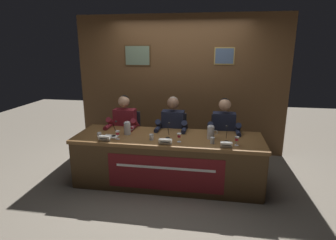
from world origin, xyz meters
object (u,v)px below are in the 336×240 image
(water_cup_left, at_px, (99,136))
(chair_center, at_px, (174,141))
(microphone_left, at_px, (114,131))
(panelist_center, at_px, (172,129))
(nameplate_left, at_px, (104,138))
(juice_glass_left, at_px, (118,133))
(water_pitcher_right_side, at_px, (211,132))
(water_cup_center, at_px, (151,137))
(conference_table, at_px, (167,154))
(microphone_right, at_px, (227,136))
(document_stack_left, at_px, (111,136))
(chair_right, at_px, (222,143))
(panelist_right, at_px, (224,131))
(nameplate_right, at_px, (226,145))
(juice_glass_center, at_px, (179,136))
(panelist_left, at_px, (124,126))
(water_pitcher_left_side, at_px, (127,128))
(water_cup_right, at_px, (212,141))
(nameplate_center, at_px, (165,142))
(juice_glass_right, at_px, (237,139))
(microphone_center, at_px, (168,133))
(chair_left, at_px, (128,138))

(water_cup_left, relative_size, chair_center, 0.09)
(microphone_left, height_order, panelist_center, panelist_center)
(nameplate_left, relative_size, juice_glass_left, 1.35)
(microphone_left, height_order, water_pitcher_right_side, microphone_left)
(panelist_center, bearing_deg, water_cup_center, -108.19)
(conference_table, relative_size, nameplate_left, 16.60)
(microphone_right, bearing_deg, document_stack_left, -177.66)
(juice_glass_left, relative_size, chair_right, 0.14)
(conference_table, height_order, panelist_right, panelist_right)
(water_cup_left, distance_m, nameplate_right, 1.80)
(microphone_left, bearing_deg, chair_right, 24.57)
(panelist_right, distance_m, microphone_right, 0.52)
(juice_glass_center, distance_m, chair_right, 1.11)
(panelist_left, bearing_deg, juice_glass_center, -32.22)
(nameplate_left, height_order, water_cup_left, water_cup_left)
(water_pitcher_left_side, bearing_deg, microphone_left, -144.97)
(chair_right, xyz_separation_m, document_stack_left, (-1.65, -0.79, 0.29))
(nameplate_right, height_order, document_stack_left, nameplate_right)
(chair_center, distance_m, water_cup_center, 0.91)
(juice_glass_center, relative_size, microphone_right, 0.57)
(conference_table, distance_m, water_cup_right, 0.71)
(nameplate_center, xyz_separation_m, chair_right, (0.80, 0.98, -0.33))
(juice_glass_center, bearing_deg, chair_right, 53.11)
(panelist_right, relative_size, juice_glass_right, 10.03)
(chair_right, bearing_deg, water_pitcher_left_side, -156.76)
(water_cup_left, relative_size, microphone_center, 0.39)
(microphone_left, relative_size, water_cup_center, 2.54)
(juice_glass_center, xyz_separation_m, water_pitcher_right_side, (0.43, 0.21, 0.01))
(chair_center, bearing_deg, microphone_center, -88.97)
(chair_left, relative_size, chair_center, 1.00)
(panelist_left, distance_m, panelist_right, 1.65)
(conference_table, height_order, microphone_left, microphone_left)
(conference_table, bearing_deg, panelist_left, 147.11)
(water_cup_left, height_order, chair_center, chair_center)
(water_pitcher_left_side, bearing_deg, microphone_right, -3.81)
(chair_left, xyz_separation_m, chair_center, (0.82, 0.00, 0.00))
(chair_left, distance_m, panelist_left, 0.34)
(conference_table, bearing_deg, nameplate_center, -85.54)
(panelist_center, distance_m, water_cup_center, 0.66)
(chair_right, height_order, microphone_right, microphone_right)
(juice_glass_right, height_order, microphone_right, microphone_right)
(nameplate_left, bearing_deg, water_pitcher_left_side, 56.92)
(nameplate_center, height_order, water_pitcher_right_side, water_pitcher_right_side)
(nameplate_left, bearing_deg, conference_table, 15.87)
(panelist_right, bearing_deg, chair_right, 90.00)
(juice_glass_left, height_order, water_cup_center, juice_glass_left)
(juice_glass_center, xyz_separation_m, water_pitcher_left_side, (-0.81, 0.22, 0.01))
(panelist_left, distance_m, microphone_center, 0.97)
(nameplate_left, distance_m, document_stack_left, 0.19)
(panelist_center, bearing_deg, water_pitcher_right_side, -34.56)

